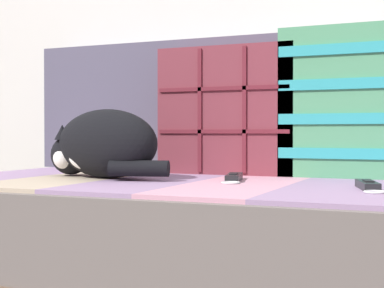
{
  "coord_description": "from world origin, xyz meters",
  "views": [
    {
      "loc": [
        0.48,
        -1.42,
        0.53
      ],
      "look_at": [
        -0.14,
        0.01,
        0.5
      ],
      "focal_mm": 55.0,
      "sensor_mm": 36.0,
      "label": 1
    }
  ],
  "objects": [
    {
      "name": "throw_pillow_quilted",
      "position": [
        -0.15,
        0.33,
        0.6
      ],
      "size": [
        0.44,
        0.14,
        0.4
      ],
      "color": "brown",
      "rests_on": "couch"
    },
    {
      "name": "throw_pillow_striped",
      "position": [
        0.22,
        0.33,
        0.62
      ],
      "size": [
        0.39,
        0.14,
        0.44
      ],
      "color": "#4C9366",
      "rests_on": "couch"
    },
    {
      "name": "game_remote_far",
      "position": [
        0.32,
        -0.02,
        0.41
      ],
      "size": [
        0.09,
        0.2,
        0.02
      ],
      "color": "black",
      "rests_on": "couch"
    },
    {
      "name": "sofa_backrest",
      "position": [
        0.0,
        0.48,
        0.62
      ],
      "size": [
        1.84,
        0.14,
        0.45
      ],
      "color": "#514C60",
      "rests_on": "couch"
    },
    {
      "name": "couch",
      "position": [
        0.0,
        0.09,
        0.2
      ],
      "size": [
        1.88,
        0.92,
        0.4
      ],
      "color": "brown",
      "rests_on": "ground_plane"
    },
    {
      "name": "game_remote_near",
      "position": [
        -0.04,
        0.08,
        0.41
      ],
      "size": [
        0.09,
        0.2,
        0.02
      ],
      "color": "black",
      "rests_on": "couch"
    },
    {
      "name": "sleeping_cat",
      "position": [
        -0.43,
        0.03,
        0.49
      ],
      "size": [
        0.43,
        0.26,
        0.2
      ],
      "color": "black",
      "rests_on": "couch"
    }
  ]
}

